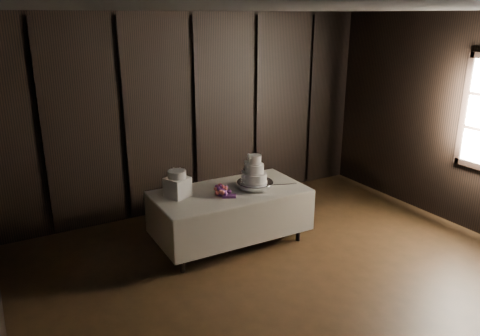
% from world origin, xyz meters
% --- Properties ---
extents(room, '(6.08, 7.08, 3.08)m').
position_xyz_m(room, '(0.00, 0.00, 1.50)').
color(room, black).
rests_on(room, ground).
extents(display_table, '(2.00, 1.06, 0.76)m').
position_xyz_m(display_table, '(-0.21, 2.03, 0.42)').
color(display_table, beige).
rests_on(display_table, ground).
extents(cake_stand, '(0.57, 0.57, 0.09)m').
position_xyz_m(cake_stand, '(0.13, 1.95, 0.81)').
color(cake_stand, silver).
rests_on(cake_stand, display_table).
extents(wedding_cake, '(0.36, 0.31, 0.37)m').
position_xyz_m(wedding_cake, '(0.10, 1.94, 1.00)').
color(wedding_cake, white).
rests_on(wedding_cake, cake_stand).
extents(bouquet, '(0.42, 0.47, 0.18)m').
position_xyz_m(bouquet, '(-0.37, 1.96, 0.82)').
color(bouquet, '#BA3E44').
rests_on(bouquet, display_table).
extents(box_pedestal, '(0.34, 0.34, 0.25)m').
position_xyz_m(box_pedestal, '(-0.87, 2.18, 0.89)').
color(box_pedestal, white).
rests_on(box_pedestal, display_table).
extents(small_cake, '(0.30, 0.30, 0.09)m').
position_xyz_m(small_cake, '(-0.87, 2.18, 1.06)').
color(small_cake, white).
rests_on(small_cake, box_pedestal).
extents(cake_knife, '(0.35, 0.15, 0.01)m').
position_xyz_m(cake_knife, '(0.49, 1.89, 0.77)').
color(cake_knife, silver).
rests_on(cake_knife, display_table).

